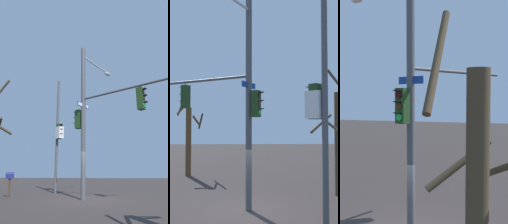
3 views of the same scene
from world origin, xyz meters
The scene contains 2 objects.
main_signal_pole_assembly centered at (0.46, -0.06, 4.88)m, with size 5.07×5.58×8.96m.
bare_tree_across_street centered at (-4.56, -2.27, 2.78)m, with size 2.08×2.32×6.22m.
Camera 3 is at (-9.24, -2.55, 4.77)m, focal length 48.02 mm.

